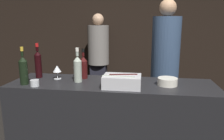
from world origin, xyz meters
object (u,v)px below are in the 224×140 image
Objects in this scene: candle_votive at (35,83)px; white_wine_bottle at (78,68)px; champagne_bottle at (23,70)px; wine_glass at (57,69)px; ice_bin_with_bottles at (122,81)px; person_blond_tee at (98,55)px; red_wine_bottle_black_foil at (83,67)px; bowl_white at (167,81)px; person_in_hoodie at (165,64)px; red_wine_bottle_tall at (38,63)px.

white_wine_bottle reaches higher than candle_votive.
wine_glass is at bearing 45.98° from champagne_bottle.
person_blond_tee reaches higher than ice_bin_with_bottles.
champagne_bottle reaches higher than red_wine_bottle_black_foil.
white_wine_bottle is at bearing -179.83° from bowl_white.
champagne_bottle is at bearing -134.02° from wine_glass.
white_wine_bottle reaches higher than red_wine_bottle_black_foil.
red_wine_bottle_black_foil is 1.89m from person_blond_tee.
ice_bin_with_bottles is 0.46m from white_wine_bottle.
red_wine_bottle_black_foil is (0.36, 0.34, 0.09)m from candle_votive.
candle_votive is 2.22m from person_blond_tee.
red_wine_bottle_black_foil is (-0.83, 0.14, 0.09)m from bowl_white.
red_wine_bottle_black_foil is at bearing -145.31° from person_in_hoodie.
candle_votive is (-1.19, -0.20, -0.01)m from bowl_white.
champagne_bottle is at bearing 160.13° from candle_votive.
white_wine_bottle is 1.09× the size of red_wine_bottle_black_foil.
ice_bin_with_bottles reaches higher than candle_votive.
red_wine_bottle_black_foil is at bearing 4.12° from red_wine_bottle_tall.
wine_glass is at bearing -7.24° from red_wine_bottle_tall.
person_in_hoodie is (0.46, 0.99, -0.02)m from ice_bin_with_bottles.
red_wine_bottle_tall reaches higher than champagne_bottle.
champagne_bottle is at bearing -59.83° from person_blond_tee.
champagne_bottle reaches higher than wine_glass.
red_wine_bottle_black_foil reaches higher than candle_votive.
red_wine_bottle_tall is at bearing -60.32° from person_blond_tee.
white_wine_bottle is at bearing -97.34° from red_wine_bottle_black_foil.
white_wine_bottle is (-0.84, -0.00, 0.10)m from bowl_white.
red_wine_bottle_tall is at bearing 166.99° from white_wine_bottle.
candle_votive is at bearing -136.67° from red_wine_bottle_black_foil.
champagne_bottle is (-0.23, -0.23, 0.04)m from wine_glass.
red_wine_bottle_tall reaches higher than bowl_white.
person_in_hoodie is 1.07× the size of person_blond_tee.
white_wine_bottle is (-0.44, 0.12, 0.08)m from ice_bin_with_bottles.
candle_votive is 0.22× the size of champagne_bottle.
wine_glass is at bearing -53.95° from person_blond_tee.
champagne_bottle reaches higher than candle_votive.
person_in_hoodie is 1.60m from person_blond_tee.
candle_votive is 0.24× the size of white_wine_bottle.
white_wine_bottle reaches higher than ice_bin_with_bottles.
white_wine_bottle is at bearing 18.49° from champagne_bottle.
white_wine_bottle is at bearing -140.92° from person_in_hoodie.
wine_glass is 1.39m from person_in_hoodie.
red_wine_bottle_black_foil is at bearing 43.33° from candle_votive.
person_in_hoodie reaches higher than bowl_white.
bowl_white is 0.10× the size of person_in_hoodie.
wine_glass is 0.33m from champagne_bottle.
person_in_hoodie is (1.24, 1.07, 0.01)m from candle_votive.
wine_glass is at bearing 162.10° from white_wine_bottle.
red_wine_bottle_black_foil is at bearing 31.32° from champagne_bottle.
red_wine_bottle_tall is at bearing 165.86° from ice_bin_with_bottles.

